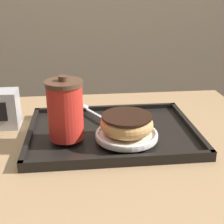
% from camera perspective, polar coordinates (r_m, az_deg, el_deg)
% --- Properties ---
extents(cafe_table, '(0.81, 0.72, 0.73)m').
position_cam_1_polar(cafe_table, '(0.87, 1.04, -15.86)').
color(cafe_table, tan).
rests_on(cafe_table, ground_plane).
extents(serving_tray, '(0.42, 0.31, 0.02)m').
position_cam_1_polar(serving_tray, '(0.79, 0.00, -3.80)').
color(serving_tray, black).
rests_on(serving_tray, cafe_table).
extents(coffee_cup_front, '(0.09, 0.09, 0.15)m').
position_cam_1_polar(coffee_cup_front, '(0.71, -8.55, 0.44)').
color(coffee_cup_front, red).
rests_on(coffee_cup_front, serving_tray).
extents(plate_with_chocolate_donut, '(0.15, 0.15, 0.01)m').
position_cam_1_polar(plate_with_chocolate_donut, '(0.73, 2.68, -4.12)').
color(plate_with_chocolate_donut, white).
rests_on(plate_with_chocolate_donut, serving_tray).
extents(donut_chocolate_glazed, '(0.12, 0.12, 0.04)m').
position_cam_1_polar(donut_chocolate_glazed, '(0.72, 2.71, -2.13)').
color(donut_chocolate_glazed, tan).
rests_on(donut_chocolate_glazed, plate_with_chocolate_donut).
extents(spoon, '(0.08, 0.12, 0.01)m').
position_cam_1_polar(spoon, '(0.89, -4.58, 0.63)').
color(spoon, silver).
rests_on(spoon, serving_tray).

